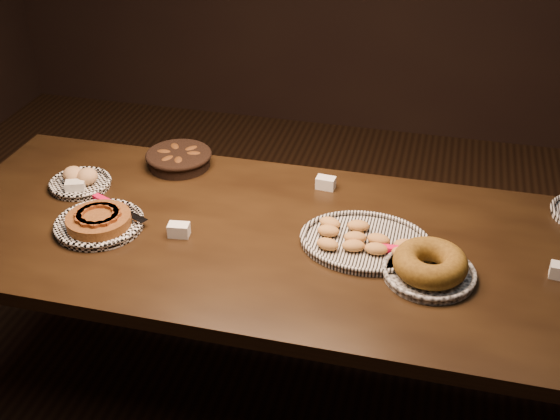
% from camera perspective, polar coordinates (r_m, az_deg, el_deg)
% --- Properties ---
extents(ground, '(5.00, 5.00, 0.00)m').
position_cam_1_polar(ground, '(2.85, -0.10, -14.70)').
color(ground, black).
rests_on(ground, ground).
extents(buffet_table, '(2.40, 1.00, 0.75)m').
position_cam_1_polar(buffet_table, '(2.40, -0.11, -3.55)').
color(buffet_table, black).
rests_on(buffet_table, ground).
extents(apple_tart_plate, '(0.31, 0.31, 0.06)m').
position_cam_1_polar(apple_tart_plate, '(2.47, -14.48, -0.93)').
color(apple_tart_plate, white).
rests_on(apple_tart_plate, buffet_table).
extents(madeleine_platter, '(0.43, 0.35, 0.05)m').
position_cam_1_polar(madeleine_platter, '(2.32, 6.88, -2.52)').
color(madeleine_platter, black).
rests_on(madeleine_platter, buffet_table).
extents(bundt_cake_plate, '(0.34, 0.29, 0.09)m').
position_cam_1_polar(bundt_cake_plate, '(2.20, 12.06, -4.49)').
color(bundt_cake_plate, black).
rests_on(bundt_cake_plate, buffet_table).
extents(croissant_basket, '(0.32, 0.32, 0.07)m').
position_cam_1_polar(croissant_basket, '(2.79, -8.22, 4.23)').
color(croissant_basket, black).
rests_on(croissant_basket, buffet_table).
extents(bread_roll_plate, '(0.23, 0.23, 0.07)m').
position_cam_1_polar(bread_roll_plate, '(2.73, -15.92, 2.31)').
color(bread_roll_plate, white).
rests_on(bread_roll_plate, buffet_table).
extents(tent_cards, '(1.78, 0.48, 0.04)m').
position_cam_1_polar(tent_cards, '(2.39, 1.77, -0.98)').
color(tent_cards, white).
rests_on(tent_cards, buffet_table).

